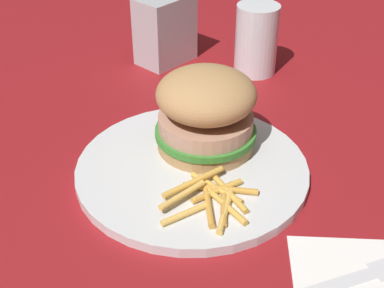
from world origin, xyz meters
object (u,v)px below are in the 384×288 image
object	(u,v)px
napkin	(352,280)
fork	(354,278)
drink_glass	(256,42)
fries_pile	(212,197)
sandwich	(204,110)
plate	(192,169)
napkin_dispenser	(165,30)

from	to	relation	value
napkin	fork	distance (m)	0.00
drink_glass	fries_pile	bearing A→B (deg)	82.15
fork	sandwich	bearing A→B (deg)	-51.13
napkin	drink_glass	size ratio (longest dim) A/B	1.01
napkin	drink_glass	bearing A→B (deg)	-78.23
plate	fork	world-z (taller)	plate
fries_pile	drink_glass	size ratio (longest dim) A/B	0.95
napkin_dispenser	fork	bearing A→B (deg)	65.13
napkin	drink_glass	world-z (taller)	drink_glass
fork	napkin_dispenser	xyz separation A→B (m)	(0.24, -0.45, 0.05)
fries_pile	plate	bearing A→B (deg)	-65.83
fries_pile	napkin	bearing A→B (deg)	146.90
plate	sandwich	distance (m)	0.07
plate	fork	xyz separation A→B (m)	(-0.17, 0.15, -0.00)
fork	napkin_dispenser	distance (m)	0.52
sandwich	napkin	size ratio (longest dim) A/B	1.12
sandwich	fries_pile	world-z (taller)	sandwich
plate	fork	size ratio (longest dim) A/B	1.68
fries_pile	napkin	world-z (taller)	fries_pile
sandwich	drink_glass	size ratio (longest dim) A/B	1.13
plate	napkin	bearing A→B (deg)	137.53
drink_glass	napkin_dispenser	distance (m)	0.15
sandwich	drink_glass	world-z (taller)	sandwich
fries_pile	napkin_dispenser	world-z (taller)	napkin_dispenser
napkin_dispenser	drink_glass	bearing A→B (deg)	117.38
fries_pile	drink_glass	xyz separation A→B (m)	(-0.05, -0.34, 0.03)
napkin	napkin_dispenser	xyz separation A→B (m)	(0.24, -0.46, 0.05)
fries_pile	drink_glass	world-z (taller)	drink_glass
sandwich	napkin	world-z (taller)	sandwich
sandwich	napkin	bearing A→B (deg)	128.51
plate	fries_pile	xyz separation A→B (m)	(-0.03, 0.06, 0.01)
fork	napkin_dispenser	world-z (taller)	napkin_dispenser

